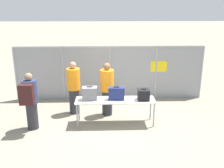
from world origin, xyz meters
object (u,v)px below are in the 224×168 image
Objects in this scene: inspection_table at (115,101)px; traveler_hooded at (30,99)px; security_worker_far at (74,87)px; utility_trailer at (142,78)px; suitcase_black at (144,95)px; suitcase_grey at (90,93)px; suitcase_navy at (116,93)px; security_worker_near at (107,89)px.

inspection_table is 2.39m from traveler_hooded.
security_worker_far reaches higher than utility_trailer.
suitcase_black is 3.19m from traveler_hooded.
inspection_table is 3.88m from utility_trailer.
suitcase_black is 2.28m from security_worker_far.
security_worker_far is (1.07, 1.13, -0.02)m from traveler_hooded.
suitcase_grey is at bearing 177.18° from suitcase_black.
security_worker_near is at bearing 111.88° from suitcase_navy.
suitcase_grey is 1.66m from traveler_hooded.
security_worker_near reaches higher than suitcase_grey.
inspection_table is at bearing -110.32° from utility_trailer.
suitcase_black is 3.73m from utility_trailer.
traveler_hooded reaches higher than inspection_table.
security_worker_near is at bearing 108.60° from inspection_table.
suitcase_navy is at bearing 35.08° from inspection_table.
suitcase_grey reaches higher than suitcase_navy.
traveler_hooded is at bearing 57.74° from security_worker_far.
security_worker_far is (-0.55, 0.80, -0.06)m from suitcase_grey.
security_worker_near is at bearing -178.16° from security_worker_far.
traveler_hooded is at bearing -168.37° from suitcase_grey.
security_worker_near is at bearing 145.96° from suitcase_black.
suitcase_navy is 0.28× the size of security_worker_far.
security_worker_far is at bearing 2.43° from security_worker_near.
inspection_table is at bearing 177.95° from suitcase_black.
inspection_table is 0.24m from suitcase_navy.
suitcase_grey is at bearing 178.28° from suitcase_navy.
suitcase_navy is at bearing 159.25° from security_worker_far.
suitcase_navy is at bearing -1.72° from suitcase_grey.
suitcase_navy is at bearing 123.54° from security_worker_near.
utility_trailer is (1.57, 2.95, -0.50)m from security_worker_near.
traveler_hooded reaches higher than suitcase_grey.
inspection_table is 1.56m from security_worker_far.
suitcase_grey reaches higher than inspection_table.
suitcase_navy is at bearing 11.18° from traveler_hooded.
security_worker_far is at bearing 124.64° from suitcase_grey.
inspection_table is 0.84m from suitcase_black.
suitcase_navy is 2.42m from traveler_hooded.
security_worker_far is 0.38× the size of utility_trailer.
suitcase_grey is 4.18m from utility_trailer.
traveler_hooded reaches higher than suitcase_navy.
utility_trailer is (2.08, 3.58, -0.57)m from suitcase_grey.
traveler_hooded is 0.96× the size of security_worker_far.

